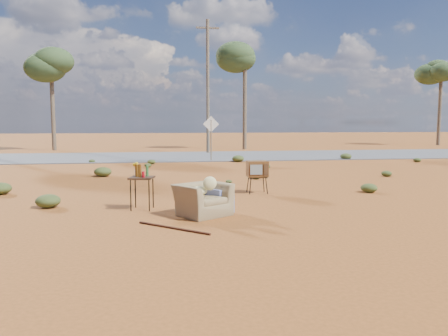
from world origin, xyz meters
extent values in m
plane|color=#934B1D|center=(0.00, 0.00, 0.00)|extent=(140.00, 140.00, 0.00)
cube|color=#565659|center=(0.00, 15.00, 0.02)|extent=(140.00, 7.00, 0.04)
imported|color=olive|center=(-0.23, -0.41, 0.43)|extent=(1.18, 1.08, 0.87)
ellipsoid|color=#D7CC83|center=(-0.29, -0.40, 0.50)|extent=(0.31, 0.31, 0.18)
ellipsoid|color=#D7CC83|center=(-0.10, -0.52, 0.67)|extent=(0.28, 0.14, 0.28)
cube|color=#213197|center=(0.10, -0.08, 0.25)|extent=(0.70, 0.77, 0.51)
cube|color=black|center=(1.50, 2.16, 0.43)|extent=(0.48, 0.37, 0.03)
cylinder|color=black|center=(1.27, 1.99, 0.22)|extent=(0.02, 0.02, 0.43)
cylinder|color=black|center=(1.71, 1.99, 0.22)|extent=(0.02, 0.02, 0.43)
cylinder|color=black|center=(1.28, 2.33, 0.22)|extent=(0.02, 0.02, 0.43)
cylinder|color=black|center=(1.72, 2.33, 0.22)|extent=(0.02, 0.02, 0.43)
cube|color=brown|center=(1.50, 2.16, 0.65)|extent=(0.54, 0.42, 0.42)
cube|color=slate|center=(1.42, 1.94, 0.65)|extent=(0.32, 0.02, 0.26)
cube|color=#472D19|center=(1.68, 1.94, 0.65)|extent=(0.12, 0.02, 0.29)
cube|color=#332212|center=(-1.46, 0.41, 0.69)|extent=(0.58, 0.58, 0.04)
cylinder|color=black|center=(-1.70, 0.25, 0.35)|extent=(0.02, 0.02, 0.69)
cylinder|color=black|center=(-1.31, 0.17, 0.35)|extent=(0.02, 0.02, 0.69)
cylinder|color=black|center=(-1.62, 0.64, 0.35)|extent=(0.02, 0.02, 0.69)
cylinder|color=black|center=(-1.23, 0.56, 0.35)|extent=(0.02, 0.02, 0.69)
cylinder|color=#4F2D0D|center=(-1.57, 0.48, 0.84)|extent=(0.07, 0.07, 0.26)
cylinder|color=#4F2D0D|center=(-1.50, 0.33, 0.85)|extent=(0.07, 0.07, 0.28)
cylinder|color=#2A632D|center=(-1.35, 0.48, 0.83)|extent=(0.06, 0.06, 0.24)
cylinder|color=red|center=(-1.43, 0.30, 0.77)|extent=(0.06, 0.06, 0.13)
cylinder|color=silver|center=(-1.58, 0.58, 0.78)|extent=(0.08, 0.08, 0.14)
ellipsoid|color=gold|center=(-1.58, 0.58, 0.94)|extent=(0.16, 0.16, 0.12)
cylinder|color=#4C2414|center=(-0.87, -1.47, 0.02)|extent=(1.22, 1.10, 0.04)
cylinder|color=brown|center=(1.50, 12.00, 1.00)|extent=(0.06, 0.06, 2.00)
cube|color=silver|center=(1.50, 12.00, 1.80)|extent=(0.78, 0.04, 0.78)
cylinder|color=brown|center=(-8.00, 22.00, 3.00)|extent=(0.28, 0.28, 6.00)
ellipsoid|color=#374E28|center=(-8.00, 22.00, 5.50)|extent=(3.20, 3.20, 2.20)
cylinder|color=brown|center=(5.00, 21.00, 3.50)|extent=(0.28, 0.28, 7.00)
ellipsoid|color=#374E28|center=(5.00, 21.00, 6.50)|extent=(3.20, 3.20, 2.20)
cylinder|color=brown|center=(22.00, 24.00, 3.25)|extent=(0.28, 0.28, 6.50)
ellipsoid|color=#374E28|center=(22.00, 24.00, 6.00)|extent=(3.20, 3.20, 2.20)
cylinder|color=brown|center=(2.00, 17.50, 4.00)|extent=(0.20, 0.20, 8.00)
cube|color=brown|center=(2.00, 17.50, 7.50)|extent=(1.40, 0.10, 0.10)
ellipsoid|color=#414F22|center=(-5.20, 3.00, 0.15)|extent=(0.56, 0.56, 0.31)
ellipsoid|color=#414F22|center=(4.50, 1.80, 0.12)|extent=(0.44, 0.44, 0.24)
ellipsoid|color=#414F22|center=(-3.00, 6.50, 0.17)|extent=(0.60, 0.60, 0.33)
ellipsoid|color=#414F22|center=(6.80, 5.00, 0.10)|extent=(0.36, 0.36, 0.20)
ellipsoid|color=#414F22|center=(3.20, 8.00, 0.11)|extent=(0.40, 0.40, 0.22)
ellipsoid|color=#414F22|center=(-1.50, 9.50, 0.08)|extent=(0.30, 0.30, 0.17)
camera|label=1|loc=(-1.15, -9.07, 1.87)|focal=35.00mm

